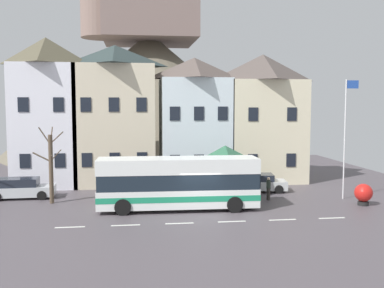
% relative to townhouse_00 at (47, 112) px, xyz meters
% --- Properties ---
extents(ground_plane, '(40.00, 60.00, 0.07)m').
position_rel_townhouse_00_xyz_m(ground_plane, '(10.93, -11.51, -6.05)').
color(ground_plane, '#50484E').
extents(townhouse_00, '(5.17, 5.09, 12.03)m').
position_rel_townhouse_00_xyz_m(townhouse_00, '(0.00, 0.00, 0.00)').
color(townhouse_00, white).
rests_on(townhouse_00, ground_plane).
extents(townhouse_01, '(6.38, 6.64, 11.61)m').
position_rel_townhouse_00_xyz_m(townhouse_01, '(5.45, 0.77, -0.21)').
color(townhouse_01, beige).
rests_on(townhouse_01, ground_plane).
extents(townhouse_02, '(5.78, 5.23, 10.59)m').
position_rel_townhouse_00_xyz_m(townhouse_02, '(12.11, 0.07, -0.72)').
color(townhouse_02, silver).
rests_on(townhouse_02, ground_plane).
extents(townhouse_03, '(6.50, 5.88, 10.98)m').
position_rel_townhouse_00_xyz_m(townhouse_03, '(18.17, 0.39, -0.53)').
color(townhouse_03, beige).
rests_on(townhouse_03, ground_plane).
extents(hilltop_castle, '(38.89, 38.89, 23.52)m').
position_rel_townhouse_00_xyz_m(hilltop_castle, '(9.17, 23.70, 2.70)').
color(hilltop_castle, '#655D4D').
rests_on(hilltop_castle, ground_plane).
extents(transit_bus, '(10.18, 2.83, 3.30)m').
position_rel_townhouse_00_xyz_m(transit_bus, '(9.69, -9.94, -4.35)').
color(transit_bus, white).
rests_on(transit_bus, ground_plane).
extents(bus_shelter, '(3.60, 3.60, 3.74)m').
position_rel_townhouse_00_xyz_m(bus_shelter, '(13.41, -6.60, -2.96)').
color(bus_shelter, '#473D33').
rests_on(bus_shelter, ground_plane).
extents(parked_car_00, '(4.56, 1.96, 1.44)m').
position_rel_townhouse_00_xyz_m(parked_car_00, '(-1.06, -5.07, -5.31)').
color(parked_car_00, silver).
rests_on(parked_car_00, ground_plane).
extents(parked_car_01, '(4.20, 2.37, 1.34)m').
position_rel_townhouse_00_xyz_m(parked_car_01, '(16.45, -4.80, -5.36)').
color(parked_car_01, silver).
rests_on(parked_car_01, ground_plane).
extents(pedestrian_00, '(0.32, 0.32, 1.70)m').
position_rel_townhouse_00_xyz_m(pedestrian_00, '(15.25, -8.30, -5.02)').
color(pedestrian_00, '#38332D').
rests_on(pedestrian_00, ground_plane).
extents(pedestrian_01, '(0.31, 0.39, 1.60)m').
position_rel_townhouse_00_xyz_m(pedestrian_01, '(16.22, -7.95, -5.19)').
color(pedestrian_01, '#38332D').
rests_on(pedestrian_01, ground_plane).
extents(public_bench, '(1.43, 0.48, 0.87)m').
position_rel_townhouse_00_xyz_m(public_bench, '(15.14, -5.00, -5.55)').
color(public_bench, brown).
rests_on(public_bench, ground_plane).
extents(flagpole, '(0.95, 0.10, 8.39)m').
position_rel_townhouse_00_xyz_m(flagpole, '(21.65, -8.24, -1.23)').
color(flagpole, silver).
rests_on(flagpole, ground_plane).
extents(harbour_buoy, '(1.19, 1.19, 1.44)m').
position_rel_townhouse_00_xyz_m(harbour_buoy, '(21.96, -10.35, -5.22)').
color(harbour_buoy, black).
rests_on(harbour_buoy, ground_plane).
extents(bare_tree_01, '(2.07, 1.59, 5.17)m').
position_rel_townhouse_00_xyz_m(bare_tree_01, '(1.39, -7.00, -3.52)').
color(bare_tree_01, brown).
rests_on(bare_tree_01, ground_plane).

